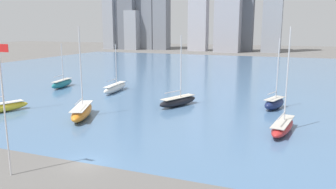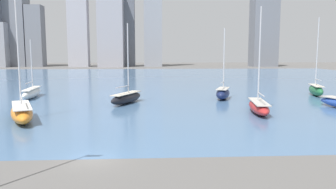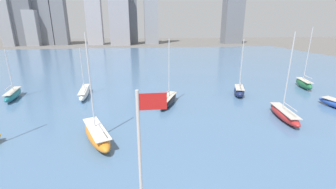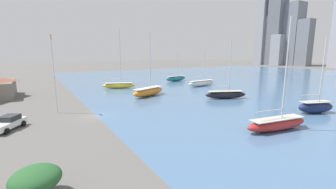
{
  "view_description": "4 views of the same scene",
  "coord_description": "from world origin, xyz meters",
  "px_view_note": "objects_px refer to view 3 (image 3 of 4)",
  "views": [
    {
      "loc": [
        19.33,
        -26.51,
        13.7
      ],
      "look_at": [
        3.03,
        15.71,
        4.48
      ],
      "focal_mm": 35.0,
      "sensor_mm": 36.0,
      "label": 1
    },
    {
      "loc": [
        4.13,
        -23.89,
        7.88
      ],
      "look_at": [
        6.3,
        14.58,
        2.99
      ],
      "focal_mm": 35.0,
      "sensor_mm": 36.0,
      "label": 2
    },
    {
      "loc": [
        -4.9,
        -13.34,
        14.91
      ],
      "look_at": [
        -0.73,
        18.08,
        4.99
      ],
      "focal_mm": 24.0,
      "sensor_mm": 36.0,
      "label": 3
    },
    {
      "loc": [
        34.69,
        -7.75,
        9.55
      ],
      "look_at": [
        2.65,
        11.54,
        2.71
      ],
      "focal_mm": 24.0,
      "sensor_mm": 36.0,
      "label": 4
    }
  ],
  "objects_px": {
    "sailboat_red": "(284,114)",
    "sailboat_orange": "(97,134)",
    "sailboat_navy": "(239,91)",
    "sailboat_green": "(304,83)",
    "sailboat_white": "(84,92)",
    "sailboat_black": "(168,100)",
    "sailboat_teal": "(13,94)"
  },
  "relations": [
    {
      "from": "sailboat_black",
      "to": "sailboat_orange",
      "type": "xyz_separation_m",
      "value": [
        -11.23,
        -12.88,
        0.12
      ]
    },
    {
      "from": "sailboat_navy",
      "to": "sailboat_green",
      "type": "xyz_separation_m",
      "value": [
        18.45,
        3.94,
        0.04
      ]
    },
    {
      "from": "sailboat_red",
      "to": "sailboat_orange",
      "type": "bearing_deg",
      "value": -163.97
    },
    {
      "from": "sailboat_black",
      "to": "sailboat_teal",
      "type": "height_order",
      "value": "sailboat_black"
    },
    {
      "from": "sailboat_red",
      "to": "sailboat_green",
      "type": "distance_m",
      "value": 23.79
    },
    {
      "from": "sailboat_navy",
      "to": "sailboat_green",
      "type": "distance_m",
      "value": 18.86
    },
    {
      "from": "sailboat_red",
      "to": "sailboat_navy",
      "type": "height_order",
      "value": "sailboat_red"
    },
    {
      "from": "sailboat_navy",
      "to": "sailboat_green",
      "type": "height_order",
      "value": "sailboat_green"
    },
    {
      "from": "sailboat_teal",
      "to": "sailboat_navy",
      "type": "height_order",
      "value": "sailboat_navy"
    },
    {
      "from": "sailboat_teal",
      "to": "sailboat_green",
      "type": "distance_m",
      "value": 66.22
    },
    {
      "from": "sailboat_black",
      "to": "sailboat_navy",
      "type": "xyz_separation_m",
      "value": [
        16.18,
        3.87,
        0.13
      ]
    },
    {
      "from": "sailboat_navy",
      "to": "sailboat_orange",
      "type": "height_order",
      "value": "sailboat_orange"
    },
    {
      "from": "sailboat_black",
      "to": "sailboat_white",
      "type": "distance_m",
      "value": 18.79
    },
    {
      "from": "sailboat_green",
      "to": "sailboat_white",
      "type": "bearing_deg",
      "value": -165.51
    },
    {
      "from": "sailboat_red",
      "to": "sailboat_green",
      "type": "bearing_deg",
      "value": 54.65
    },
    {
      "from": "sailboat_teal",
      "to": "sailboat_navy",
      "type": "xyz_separation_m",
      "value": [
        47.77,
        -3.96,
        0.09
      ]
    },
    {
      "from": "sailboat_red",
      "to": "sailboat_teal",
      "type": "relative_size",
      "value": 1.36
    },
    {
      "from": "sailboat_teal",
      "to": "sailboat_white",
      "type": "bearing_deg",
      "value": -10.76
    },
    {
      "from": "sailboat_orange",
      "to": "sailboat_white",
      "type": "relative_size",
      "value": 1.32
    },
    {
      "from": "sailboat_red",
      "to": "sailboat_teal",
      "type": "xyz_separation_m",
      "value": [
        -49.61,
        17.06,
        0.08
      ]
    },
    {
      "from": "sailboat_orange",
      "to": "sailboat_green",
      "type": "relative_size",
      "value": 0.97
    },
    {
      "from": "sailboat_teal",
      "to": "sailboat_navy",
      "type": "relative_size",
      "value": 0.85
    },
    {
      "from": "sailboat_teal",
      "to": "sailboat_white",
      "type": "height_order",
      "value": "sailboat_white"
    },
    {
      "from": "sailboat_red",
      "to": "sailboat_green",
      "type": "relative_size",
      "value": 0.96
    },
    {
      "from": "sailboat_red",
      "to": "sailboat_navy",
      "type": "relative_size",
      "value": 1.15
    },
    {
      "from": "sailboat_navy",
      "to": "sailboat_black",
      "type": "bearing_deg",
      "value": -146.29
    },
    {
      "from": "sailboat_navy",
      "to": "sailboat_green",
      "type": "relative_size",
      "value": 0.84
    },
    {
      "from": "sailboat_orange",
      "to": "sailboat_white",
      "type": "xyz_separation_m",
      "value": [
        -5.98,
        20.43,
        -0.12
      ]
    },
    {
      "from": "sailboat_black",
      "to": "sailboat_teal",
      "type": "relative_size",
      "value": 1.22
    },
    {
      "from": "sailboat_red",
      "to": "sailboat_green",
      "type": "xyz_separation_m",
      "value": [
        16.6,
        17.04,
        0.21
      ]
    },
    {
      "from": "sailboat_black",
      "to": "sailboat_red",
      "type": "bearing_deg",
      "value": -2.52
    },
    {
      "from": "sailboat_black",
      "to": "sailboat_green",
      "type": "height_order",
      "value": "sailboat_green"
    }
  ]
}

